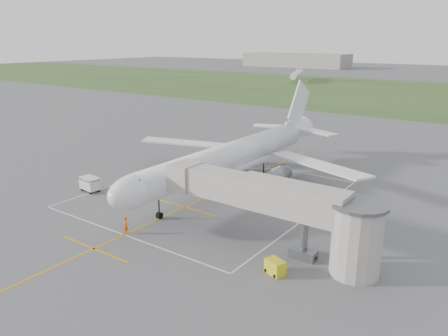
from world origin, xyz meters
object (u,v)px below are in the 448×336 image
Objects in this scene: ramp_worker_wing at (195,176)px; gpu_unit at (275,267)px; airliner at (233,156)px; ramp_worker_nose at (125,226)px; jet_bridge at (284,207)px; baggage_cart at (90,184)px.

gpu_unit is at bearing -172.70° from ramp_worker_wing.
airliner is 24.53× the size of ramp_worker_nose.
jet_bridge is 7.69× the size of baggage_cart.
airliner is 6.82m from ramp_worker_wing.
airliner reaches higher than baggage_cart.
ramp_worker_wing is at bearing 117.51° from ramp_worker_nose.
baggage_cart is 1.60× the size of ramp_worker_nose.
airliner is 25.46m from gpu_unit.
ramp_worker_wing is at bearing 164.36° from gpu_unit.
ramp_worker_nose reaches higher than ramp_worker_wing.
airliner is 15.37× the size of baggage_cart.
ramp_worker_wing reaches higher than gpu_unit.
jet_bridge is 6.00m from gpu_unit.
ramp_worker_nose is at bearing -90.19° from airliner.
airliner reaches higher than ramp_worker_nose.
gpu_unit is 0.68× the size of baggage_cart.
jet_bridge is 11.33× the size of gpu_unit.
jet_bridge is at bearing 130.35° from gpu_unit.
ramp_worker_wing is (-21.23, 12.45, -3.96)m from jet_bridge.
ramp_worker_nose is 19.39m from ramp_worker_wing.
jet_bridge reaches higher than baggage_cart.
gpu_unit is 28.13m from ramp_worker_wing.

